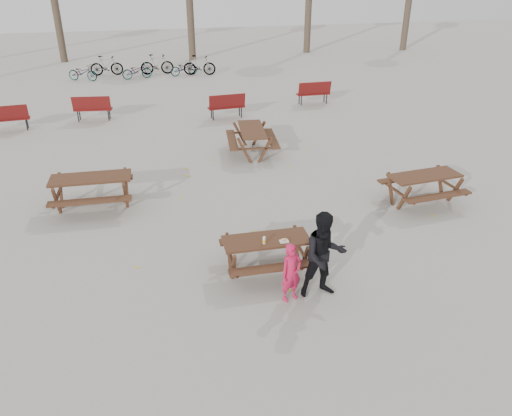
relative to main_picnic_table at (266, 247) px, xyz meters
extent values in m
plane|color=gray|center=(0.00, 0.00, -0.59)|extent=(80.00, 80.00, 0.00)
cube|color=#381E14|center=(0.00, 0.00, 0.16)|extent=(1.80, 0.70, 0.05)
cube|color=#381E14|center=(0.00, -0.60, -0.14)|extent=(1.80, 0.25, 0.05)
cube|color=#381E14|center=(0.00, 0.60, -0.14)|extent=(1.80, 0.25, 0.05)
cylinder|color=#381E14|center=(-0.75, -0.30, -0.22)|extent=(0.08, 0.08, 0.73)
cylinder|color=#381E14|center=(-0.75, 0.30, -0.22)|extent=(0.08, 0.08, 0.73)
cylinder|color=#381E14|center=(0.75, -0.30, -0.22)|extent=(0.08, 0.08, 0.73)
cylinder|color=#381E14|center=(0.75, 0.30, -0.22)|extent=(0.08, 0.08, 0.73)
cube|color=white|center=(0.33, -0.19, 0.21)|extent=(0.18, 0.11, 0.03)
ellipsoid|color=tan|center=(0.33, -0.19, 0.25)|extent=(0.14, 0.06, 0.05)
cylinder|color=silver|center=(-0.09, -0.17, 0.26)|extent=(0.06, 0.06, 0.15)
cylinder|color=#FFA30D|center=(-0.09, -0.17, 0.25)|extent=(0.07, 0.07, 0.05)
cylinder|color=white|center=(-0.09, -0.17, 0.35)|extent=(0.03, 0.03, 0.02)
imported|color=#C81946|center=(0.24, -1.06, 0.02)|extent=(0.52, 0.42, 1.22)
imported|color=black|center=(0.89, -1.04, 0.31)|extent=(0.87, 0.68, 1.80)
imported|color=black|center=(-5.36, 19.71, -0.16)|extent=(1.72, 1.17, 0.85)
imported|color=black|center=(-4.16, 20.79, -0.05)|extent=(1.82, 0.62, 1.07)
imported|color=black|center=(-2.53, 19.57, -0.17)|extent=(1.67, 0.89, 0.84)
imported|color=black|center=(-1.40, 20.48, -0.04)|extent=(1.84, 0.55, 1.10)
imported|color=black|center=(0.04, 19.84, -0.18)|extent=(1.65, 0.95, 0.82)
imported|color=black|center=(0.91, 19.77, -0.05)|extent=(1.86, 0.90, 1.08)
cylinder|color=#382B21|center=(-7.00, 25.50, 2.56)|extent=(0.44, 0.44, 6.30)
cylinder|color=#382B21|center=(1.00, 24.50, 2.39)|extent=(0.44, 0.44, 5.95)
cylinder|color=#382B21|center=(9.00, 25.50, 2.74)|extent=(0.44, 0.44, 6.65)
cylinder|color=#382B21|center=(16.00, 25.00, 2.04)|extent=(0.44, 0.44, 5.25)
camera|label=1|loc=(-2.13, -8.65, 5.43)|focal=35.00mm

